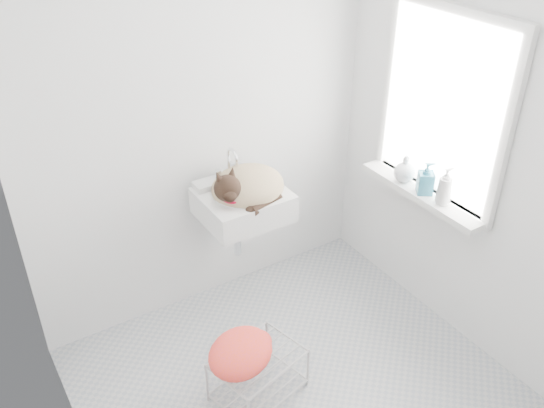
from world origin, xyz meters
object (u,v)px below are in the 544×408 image
bottle_c (403,180)px  bottle_a (442,204)px  sink (243,192)px  bottle_b (424,193)px  cat (246,187)px  wire_rack (258,373)px

bottle_c → bottle_a: bearing=-90.0°
sink → bottle_b: size_ratio=2.56×
cat → bottle_b: cat is taller
sink → cat: (0.01, -0.02, 0.04)m
sink → wire_rack: sink is taller
bottle_b → bottle_c: size_ratio=1.18×
cat → sink: bearing=126.9°
cat → wire_rack: (-0.32, -0.65, -0.74)m
sink → cat: bearing=-55.3°
sink → cat: 0.05m
bottle_a → bottle_c: 0.31m
sink → bottle_b: sink is taller
cat → bottle_a: size_ratio=2.42×
bottle_a → bottle_c: size_ratio=1.15×
cat → wire_rack: cat is taller
sink → bottle_a: (0.89, -0.71, 0.00)m
wire_rack → bottle_c: bearing=13.0°
bottle_c → cat: bearing=156.8°
wire_rack → bottle_a: bearing=-1.8°
bottle_a → bottle_b: bearing=90.0°
bottle_a → bottle_c: (0.00, 0.31, 0.00)m
bottle_b → bottle_a: bearing=-90.0°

